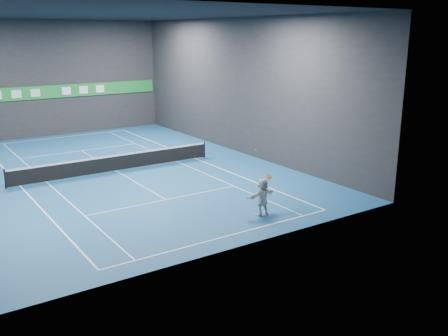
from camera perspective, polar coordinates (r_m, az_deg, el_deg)
ground at (r=30.55m, az=-12.19°, el=-0.34°), size 26.00×26.00×0.00m
ceiling at (r=29.50m, az=-13.20°, el=16.75°), size 26.00×26.00×0.00m
wall_back at (r=42.01m, az=-19.31°, el=9.58°), size 18.00×0.10×9.00m
wall_front at (r=18.34m, az=2.50°, el=4.16°), size 18.00×0.10×9.00m
wall_right at (r=33.99m, az=1.74°, el=9.28°), size 0.10×26.00×9.00m
baseline_near at (r=20.53m, az=0.51°, el=-7.75°), size 10.98×0.08×0.01m
baseline_far at (r=41.57m, az=-18.37°, el=3.33°), size 10.98×0.08×0.01m
sideline_doubles_left at (r=29.09m, az=-22.25°, el=-1.93°), size 0.08×23.78×0.01m
sideline_doubles_right at (r=32.88m, az=-3.30°, el=1.09°), size 0.08×23.78×0.01m
sideline_singles_left at (r=29.37m, az=-19.63°, el=-1.52°), size 0.06×23.78×0.01m
sideline_singles_right at (r=32.22m, az=-5.41°, el=0.75°), size 0.06×23.78×0.01m
service_line_near at (r=24.95m, az=-6.65°, el=-3.61°), size 8.23×0.06×0.01m
service_line_far at (r=36.41m, az=-15.98°, el=1.91°), size 8.23×0.06×0.01m
center_service_line at (r=30.55m, az=-12.19°, el=-0.33°), size 0.06×12.80×0.01m
player at (r=22.60m, az=4.40°, el=-3.29°), size 1.63×0.65×1.72m
tennis_ball at (r=21.97m, az=3.66°, el=2.07°), size 0.06×0.06×0.06m
tennis_net at (r=30.42m, az=-12.25°, el=0.64°), size 12.50×0.10×1.07m
sponsor_banner at (r=42.04m, az=-19.17°, el=8.22°), size 17.64×0.11×1.00m
tennis_racket at (r=22.60m, az=5.11°, el=-1.03°), size 0.43×0.38×0.50m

